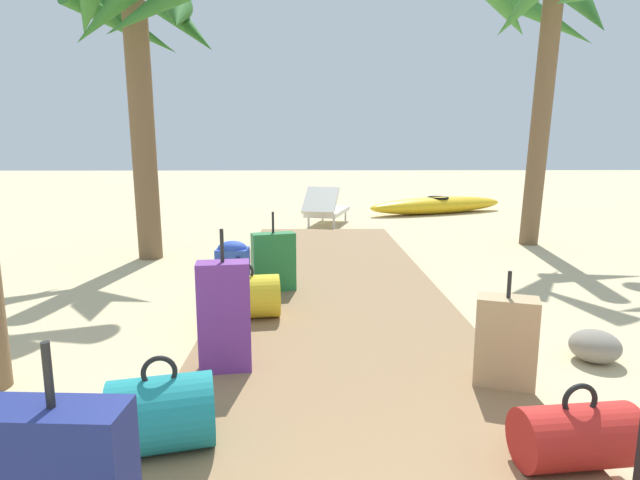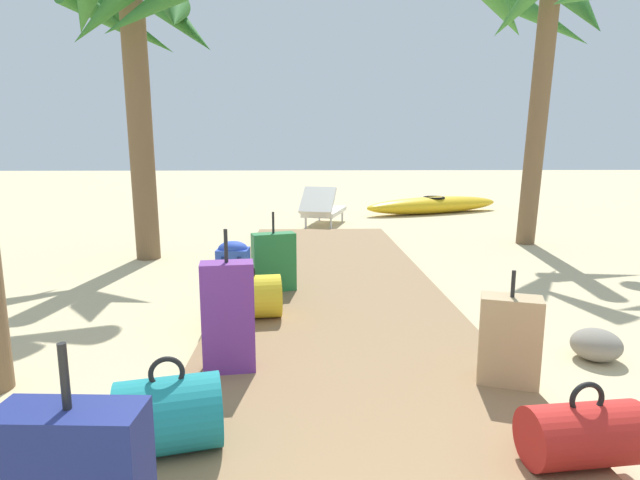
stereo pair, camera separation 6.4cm
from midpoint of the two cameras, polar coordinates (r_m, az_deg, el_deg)
name	(u,v)px [view 2 (the right image)]	position (r m, az deg, el deg)	size (l,w,h in m)	color
ground_plane	(341,334)	(4.19, 1.87, -10.43)	(60.00, 60.00, 0.00)	#CCB789
boardwalk	(335,299)	(4.95, 1.26, -6.65)	(2.13, 8.18, 0.08)	olive
backpack_blue	(233,270)	(4.77, -10.01, -3.30)	(0.29, 0.25, 0.56)	#2847B7
suitcase_purple	(228,317)	(3.31, -10.75, -8.39)	(0.35, 0.21, 0.91)	#6B2D84
duffel_bag_red	(583,434)	(2.69, 26.68, -18.79)	(0.55, 0.33, 0.39)	red
duffel_bag_teal	(169,414)	(2.62, -17.21, -18.08)	(0.55, 0.45, 0.46)	#197A7F
suitcase_green	(274,262)	(5.08, -5.53, -2.43)	(0.45, 0.28, 0.79)	#237538
duffel_bag_yellow	(246,297)	(4.31, -8.69, -6.29)	(0.62, 0.44, 0.47)	gold
suitcase_tan	(509,340)	(3.30, 19.83, -10.46)	(0.39, 0.30, 0.70)	tan
palm_tree_far_right	(544,41)	(8.61, 23.50, 19.69)	(2.03, 2.02, 3.98)	brown
palm_tree_far_left	(138,43)	(7.26, -19.90, 19.94)	(2.09, 2.20, 3.63)	brown
lounge_chair	(323,209)	(9.78, 0.17, 3.49)	(0.98, 1.66, 0.77)	white
kayak	(434,205)	(11.98, 12.42, 3.84)	(3.48, 1.93, 0.38)	gold
rock_right_mid	(596,345)	(4.15, 28.04, -10.27)	(0.34, 0.34, 0.22)	gray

